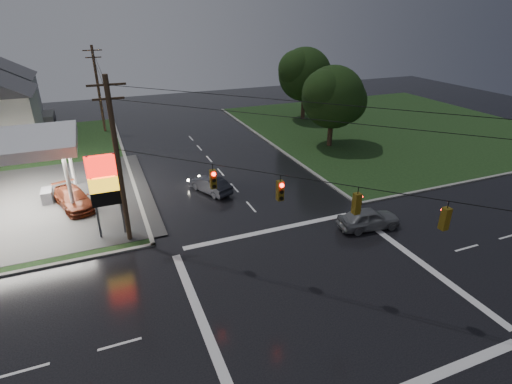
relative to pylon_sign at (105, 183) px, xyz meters
name	(u,v)px	position (x,y,z in m)	size (l,w,h in m)	color
ground	(322,288)	(10.50, -10.50, -4.01)	(120.00, 120.00, 0.00)	black
grass_ne	(390,126)	(36.50, 15.50, -3.97)	(36.00, 36.00, 0.08)	black
pylon_sign	(105,183)	(0.00, 0.00, 0.00)	(2.00, 0.35, 6.00)	#59595E
utility_pole_nw	(118,161)	(1.00, -1.00, 1.71)	(2.20, 0.32, 11.00)	#382619
utility_pole_n	(98,88)	(1.00, 27.50, 1.46)	(2.20, 0.32, 10.50)	#382619
traffic_signals	(332,183)	(10.52, -10.52, 2.47)	(26.87, 26.87, 1.47)	black
tree_ne_near	(334,97)	(24.64, 11.49, 1.55)	(7.99, 6.80, 8.98)	black
tree_ne_far	(306,75)	(27.65, 23.49, 2.17)	(8.46, 7.20, 9.80)	black
car_north	(210,185)	(8.31, 4.40, -3.31)	(1.49, 4.26, 1.40)	#21232A
car_crossing	(369,218)	(17.07, -5.79, -3.25)	(1.80, 4.48, 1.53)	slate
car_pump	(74,199)	(-2.50, 5.73, -3.26)	(2.10, 5.17, 1.50)	#5D2515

